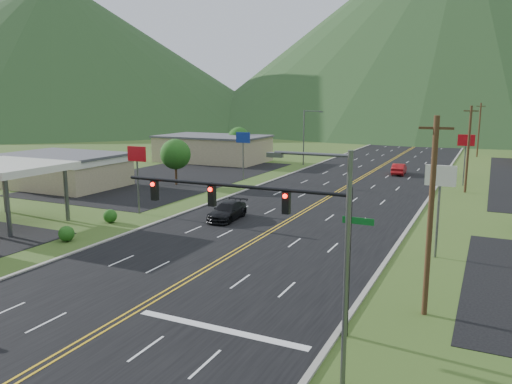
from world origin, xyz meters
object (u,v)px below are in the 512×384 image
at_px(streetlight_east, 338,254).
at_px(gas_canopy, 3,168).
at_px(streetlight_west, 306,134).
at_px(car_red_far, 399,169).
at_px(car_dark_mid, 227,211).
at_px(traffic_signal, 266,215).

relative_size(streetlight_east, gas_canopy, 0.90).
distance_m(streetlight_west, gas_canopy, 49.10).
relative_size(gas_canopy, car_red_far, 2.08).
distance_m(streetlight_east, car_red_far, 56.45).
xyz_separation_m(gas_canopy, car_dark_mid, (16.84, 9.36, -4.10)).
height_order(traffic_signal, car_red_far, traffic_signal).
bearing_deg(car_dark_mid, streetlight_west, 95.69).
distance_m(streetlight_east, car_dark_mid, 27.25).
height_order(streetlight_west, gas_canopy, streetlight_west).
relative_size(traffic_signal, streetlight_west, 1.46).
xyz_separation_m(streetlight_west, car_red_far, (15.79, -4.17, -4.39)).
xyz_separation_m(streetlight_west, gas_canopy, (-10.32, -48.00, -0.31)).
distance_m(traffic_signal, gas_canopy, 29.59).
bearing_deg(car_red_far, streetlight_west, -17.95).
bearing_deg(streetlight_west, traffic_signal, -72.03).
xyz_separation_m(gas_canopy, car_red_far, (26.11, 43.83, -4.08)).
bearing_deg(streetlight_east, car_red_far, 97.21).
xyz_separation_m(car_dark_mid, car_red_far, (9.27, 34.47, 0.03)).
distance_m(streetlight_east, streetlight_west, 64.21).
height_order(streetlight_east, car_dark_mid, streetlight_east).
relative_size(streetlight_east, streetlight_west, 1.00).
xyz_separation_m(streetlight_east, car_red_far, (-7.06, 55.83, -4.39)).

